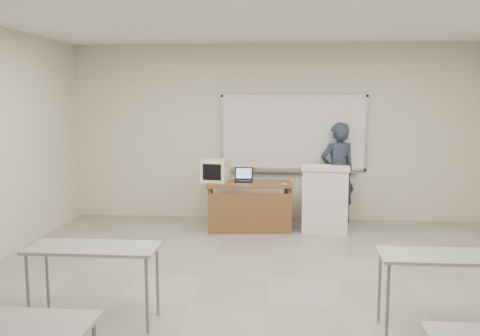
# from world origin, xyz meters

# --- Properties ---
(floor) EXTENTS (7.00, 8.00, 0.01)m
(floor) POSITION_xyz_m (0.00, 0.00, -0.01)
(floor) COLOR gray
(floor) RESTS_ON ground
(whiteboard) EXTENTS (2.48, 0.10, 1.31)m
(whiteboard) POSITION_xyz_m (0.30, 3.97, 1.48)
(whiteboard) COLOR white
(whiteboard) RESTS_ON floor
(student_desks) EXTENTS (4.40, 2.20, 0.73)m
(student_desks) POSITION_xyz_m (-0.00, -1.35, 0.67)
(student_desks) COLOR gray
(student_desks) RESTS_ON floor
(instructor_desk) EXTENTS (1.36, 0.68, 0.75)m
(instructor_desk) POSITION_xyz_m (-0.40, 3.08, 0.53)
(instructor_desk) COLOR brown
(instructor_desk) RESTS_ON floor
(podium) EXTENTS (0.73, 0.53, 1.03)m
(podium) POSITION_xyz_m (0.80, 3.13, 0.52)
(podium) COLOR white
(podium) RESTS_ON floor
(crt_monitor) EXTENTS (0.39, 0.44, 0.37)m
(crt_monitor) POSITION_xyz_m (-0.95, 3.32, 0.93)
(crt_monitor) COLOR beige
(crt_monitor) RESTS_ON instructor_desk
(laptop) EXTENTS (0.30, 0.27, 0.22)m
(laptop) POSITION_xyz_m (-0.50, 3.34, 0.80)
(laptop) COLOR black
(laptop) RESTS_ON instructor_desk
(mouse) EXTENTS (0.10, 0.08, 0.03)m
(mouse) POSITION_xyz_m (0.15, 2.99, 0.77)
(mouse) COLOR #AAACB2
(mouse) RESTS_ON instructor_desk
(keyboard) EXTENTS (0.47, 0.21, 0.03)m
(keyboard) POSITION_xyz_m (0.65, 3.21, 1.04)
(keyboard) COLOR beige
(keyboard) RESTS_ON podium
(presenter) EXTENTS (0.72, 0.60, 1.69)m
(presenter) POSITION_xyz_m (1.04, 3.81, 0.84)
(presenter) COLOR black
(presenter) RESTS_ON floor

